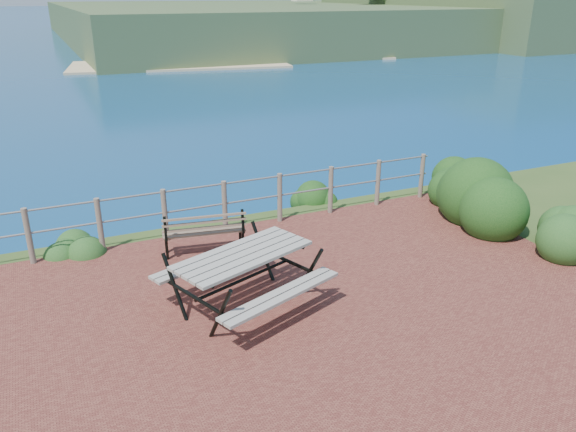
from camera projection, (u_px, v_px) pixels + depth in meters
name	position (u px, v px, depth m)	size (l,w,h in m)	color
ground	(300.00, 315.00, 8.08)	(10.00, 7.00, 0.12)	brown
ocean	(28.00, 7.00, 177.30)	(1200.00, 1200.00, 0.00)	#155A81
safety_railing	(225.00, 203.00, 10.70)	(9.40, 0.10, 1.00)	#6B5B4C
distant_bay	(457.00, 6.00, 246.22)	(290.00, 232.36, 24.00)	#38552A
picnic_table	(244.00, 274.00, 8.10)	(2.18, 1.66, 0.85)	gray
park_bench	(204.00, 225.00, 9.82)	(1.47, 0.59, 0.81)	brown
shrub_right_front	(491.00, 221.00, 11.41)	(1.63, 1.63, 2.30)	#133F13
shrub_right_back	(566.00, 253.00, 10.01)	(1.20, 1.20, 1.71)	#22531F
shrub_right_edge	(445.00, 198.00, 12.69)	(1.14, 1.14, 1.63)	#133F13
shrub_lip_west	(72.00, 251.00, 10.08)	(0.89, 0.89, 0.67)	#22531F
shrub_lip_east	(312.00, 199.00, 12.62)	(0.82, 0.82, 0.59)	#133F13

